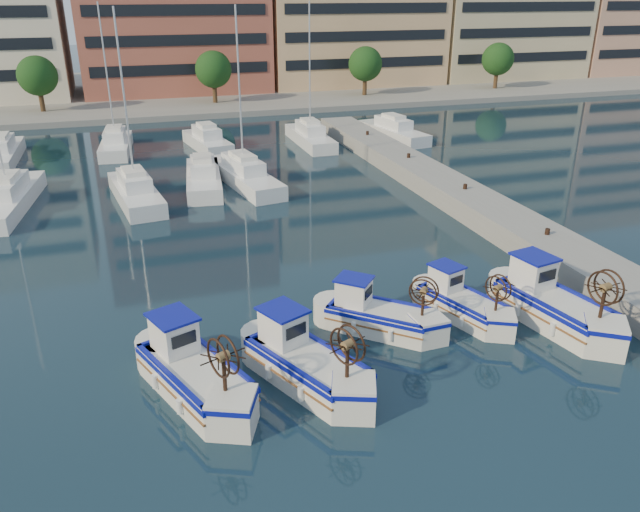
# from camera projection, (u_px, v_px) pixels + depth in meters

# --- Properties ---
(ground) EXTENTS (300.00, 300.00, 0.00)m
(ground) POSITION_uv_depth(u_px,v_px,m) (339.00, 363.00, 22.41)
(ground) COLOR #182F40
(ground) RESTS_ON ground
(quay) EXTENTS (3.00, 60.00, 1.20)m
(quay) POSITION_uv_depth(u_px,v_px,m) (522.00, 232.00, 32.81)
(quay) COLOR gray
(quay) RESTS_ON ground
(waterfront) EXTENTS (180.00, 40.00, 25.60)m
(waterfront) POSITION_uv_depth(u_px,v_px,m) (237.00, 0.00, 77.54)
(waterfront) COLOR gray
(waterfront) RESTS_ON ground
(yacht_marina) EXTENTS (37.73, 22.25, 11.50)m
(yacht_marina) POSITION_uv_depth(u_px,v_px,m) (165.00, 165.00, 45.61)
(yacht_marina) COLOR white
(yacht_marina) RESTS_ON ground
(fishing_boat_a) EXTENTS (3.58, 5.08, 3.06)m
(fishing_boat_a) POSITION_uv_depth(u_px,v_px,m) (193.00, 371.00, 20.44)
(fishing_boat_a) COLOR silver
(fishing_boat_a) RESTS_ON ground
(fishing_boat_b) EXTENTS (3.66, 4.96, 2.99)m
(fishing_boat_b) POSITION_uv_depth(u_px,v_px,m) (304.00, 361.00, 21.04)
(fishing_boat_b) COLOR silver
(fishing_boat_b) RESTS_ON ground
(fishing_boat_c) EXTENTS (4.12, 3.96, 2.63)m
(fishing_boat_c) POSITION_uv_depth(u_px,v_px,m) (377.00, 314.00, 24.28)
(fishing_boat_c) COLOR silver
(fishing_boat_c) RESTS_ON ground
(fishing_boat_d) EXTENTS (2.73, 4.11, 2.48)m
(fishing_boat_d) POSITION_uv_depth(u_px,v_px,m) (461.00, 301.00, 25.33)
(fishing_boat_d) COLOR silver
(fishing_boat_d) RESTS_ON ground
(fishing_boat_e) EXTENTS (2.93, 5.21, 3.16)m
(fishing_boat_e) POSITION_uv_depth(u_px,v_px,m) (552.00, 303.00, 24.77)
(fishing_boat_e) COLOR silver
(fishing_boat_e) RESTS_ON ground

